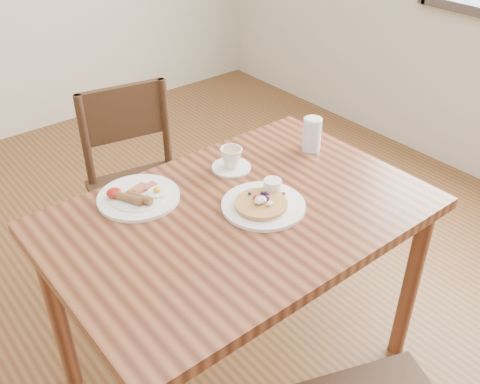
{
  "coord_description": "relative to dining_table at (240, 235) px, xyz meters",
  "views": [
    {
      "loc": [
        -0.87,
        -1.07,
        1.74
      ],
      "look_at": [
        0.0,
        0.0,
        0.82
      ],
      "focal_mm": 40.0,
      "sensor_mm": 36.0,
      "label": 1
    }
  ],
  "objects": [
    {
      "name": "breakfast_plate",
      "position": [
        -0.22,
        0.26,
        0.11
      ],
      "size": [
        0.27,
        0.27,
        0.04
      ],
      "color": "white",
      "rests_on": "dining_table"
    },
    {
      "name": "dining_table",
      "position": [
        0.0,
        0.0,
        0.0
      ],
      "size": [
        1.2,
        0.8,
        0.75
      ],
      "color": "brown",
      "rests_on": "ground"
    },
    {
      "name": "ground",
      "position": [
        0.0,
        0.0,
        -0.65
      ],
      "size": [
        5.0,
        5.0,
        0.0
      ],
      "primitive_type": "plane",
      "color": "#533117",
      "rests_on": "ground"
    },
    {
      "name": "water_glass",
      "position": [
        0.46,
        0.14,
        0.16
      ],
      "size": [
        0.07,
        0.07,
        0.13
      ],
      "primitive_type": "cylinder",
      "color": "silver",
      "rests_on": "dining_table"
    },
    {
      "name": "pancake_plate",
      "position": [
        0.07,
        -0.03,
        0.11
      ],
      "size": [
        0.27,
        0.27,
        0.06
      ],
      "color": "white",
      "rests_on": "dining_table"
    },
    {
      "name": "chair_far",
      "position": [
        0.03,
        0.72,
        -0.16
      ],
      "size": [
        0.49,
        0.49,
        0.88
      ],
      "rotation": [
        0.0,
        0.0,
        2.95
      ],
      "color": "#362013",
      "rests_on": "ground"
    },
    {
      "name": "teacup_saucer",
      "position": [
        0.14,
        0.22,
        0.13
      ],
      "size": [
        0.14,
        0.14,
        0.08
      ],
      "color": "white",
      "rests_on": "dining_table"
    }
  ]
}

